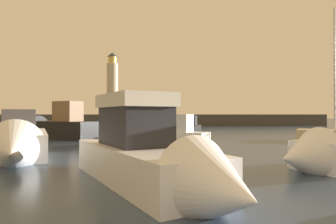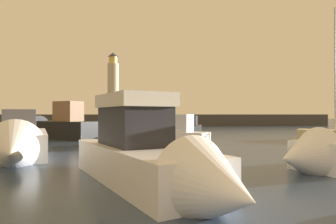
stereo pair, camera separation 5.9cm
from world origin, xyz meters
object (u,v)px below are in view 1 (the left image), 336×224
at_px(motorboat_2, 167,135).
at_px(motorboat_6, 54,127).
at_px(lighthouse, 112,85).
at_px(motorboat_5, 153,157).
at_px(motorboat_4, 187,130).
at_px(motorboat_3, 17,143).

height_order(motorboat_2, motorboat_6, motorboat_6).
bearing_deg(lighthouse, motorboat_2, -79.20).
bearing_deg(motorboat_6, motorboat_5, -67.43).
xyz_separation_m(lighthouse, motorboat_6, (-3.01, -28.56, -6.69)).
xyz_separation_m(lighthouse, motorboat_2, (6.78, -35.52, -7.01)).
bearing_deg(motorboat_5, motorboat_6, 112.57).
bearing_deg(motorboat_4, motorboat_3, -128.32).
distance_m(lighthouse, motorboat_3, 42.21).
bearing_deg(motorboat_6, motorboat_4, 2.49).
bearing_deg(motorboat_5, lighthouse, 96.08).
distance_m(motorboat_3, motorboat_5, 9.08).
height_order(lighthouse, motorboat_3, lighthouse).
bearing_deg(lighthouse, motorboat_5, -83.92).
distance_m(lighthouse, motorboat_6, 29.49).
height_order(motorboat_4, motorboat_6, motorboat_6).
height_order(lighthouse, motorboat_5, lighthouse).
relative_size(motorboat_2, motorboat_3, 0.61).
xyz_separation_m(motorboat_3, motorboat_5, (6.34, -6.51, 0.15)).
distance_m(lighthouse, motorboat_2, 36.84).
height_order(lighthouse, motorboat_6, lighthouse).
distance_m(motorboat_2, motorboat_6, 12.01).
relative_size(motorboat_4, motorboat_5, 0.78).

